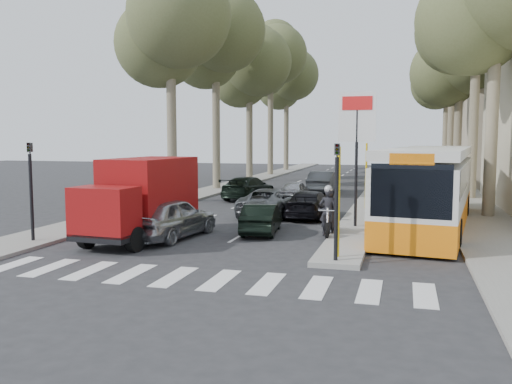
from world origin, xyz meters
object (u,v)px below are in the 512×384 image
Objects in this scene: red_truck at (142,197)px; motorcycle at (328,213)px; dark_hatchback at (262,218)px; silver_hatchback at (170,218)px; city_bus at (430,186)px.

motorcycle is at bearing 24.63° from red_truck.
red_truck is (-3.93, -2.43, 1.00)m from dark_hatchback.
dark_hatchback is 4.73m from red_truck.
silver_hatchback is 0.80× the size of red_truck.
city_bus reaches higher than motorcycle.
city_bus is 4.96m from motorcycle.
silver_hatchback is 1.98× the size of motorcycle.
city_bus is (6.46, 3.07, 1.19)m from dark_hatchback.
red_truck is 2.47× the size of motorcycle.
city_bus reaches higher than silver_hatchback.
dark_hatchback is at bearing -146.92° from city_bus.
motorcycle is (-3.82, -3.03, -0.88)m from city_bus.
dark_hatchback is (3.02, 1.98, -0.20)m from silver_hatchback.
silver_hatchback is 6.01m from motorcycle.
motorcycle is (2.63, 0.04, 0.31)m from dark_hatchback.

